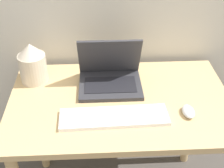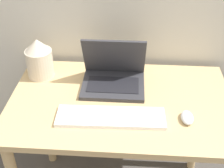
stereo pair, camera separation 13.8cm
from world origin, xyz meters
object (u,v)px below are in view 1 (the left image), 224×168
mouse (188,111)px  vase (32,63)px  laptop (110,75)px  keyboard (114,117)px

mouse → vase: 0.78m
laptop → keyboard: 0.27m
laptop → mouse: 0.42m
keyboard → mouse: size_ratio=5.16×
vase → laptop: bearing=-8.0°
mouse → vase: size_ratio=0.44×
keyboard → mouse: 0.33m
keyboard → vase: (-0.38, 0.32, 0.09)m
laptop → vase: laptop is taller
vase → mouse: bearing=-23.0°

